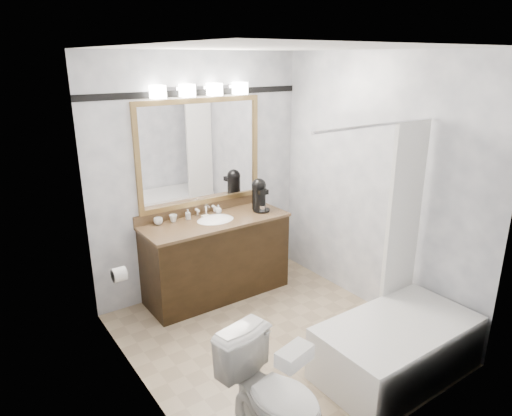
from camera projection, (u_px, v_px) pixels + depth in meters
name	position (u px, v px, depth m)	size (l,w,h in m)	color
room	(276.00, 208.00, 3.75)	(2.42, 2.62, 2.52)	tan
vanity	(216.00, 256.00, 4.80)	(1.53, 0.58, 0.97)	black
mirror	(201.00, 153.00, 4.67)	(1.40, 0.04, 1.10)	#9C7B46
vanity_light_bar	(201.00, 90.00, 4.43)	(1.02, 0.14, 0.12)	silver
accent_stripe	(198.00, 93.00, 4.49)	(2.40, 0.01, 0.06)	black
bathtub	(397.00, 339.00, 3.66)	(1.30, 0.75, 1.96)	white
tp_roll	(119.00, 274.00, 3.82)	(0.12, 0.12, 0.11)	white
toilet	(273.00, 395.00, 2.93)	(0.41, 0.73, 0.74)	white
tissue_box	(295.00, 356.00, 2.64)	(0.23, 0.12, 0.09)	white
coffee_maker	(259.00, 194.00, 4.92)	(0.18, 0.23, 0.35)	black
cup_left	(158.00, 221.00, 4.52)	(0.09, 0.09, 0.07)	white
cup_right	(173.00, 218.00, 4.60)	(0.08, 0.08, 0.07)	white
soap_bottle_a	(188.00, 214.00, 4.67)	(0.05, 0.05, 0.10)	white
soap_bottle_b	(218.00, 209.00, 4.85)	(0.07, 0.07, 0.09)	white
soap_bar	(205.00, 216.00, 4.73)	(0.08, 0.05, 0.02)	beige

